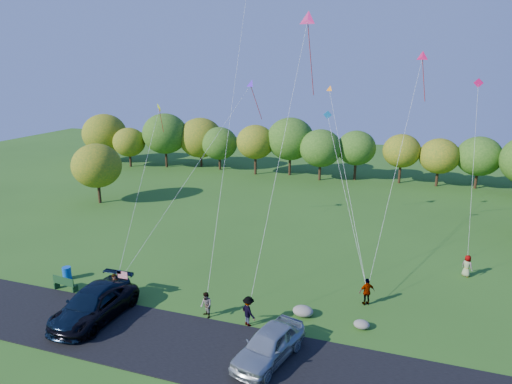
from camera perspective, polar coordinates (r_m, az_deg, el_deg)
ground at (r=31.07m, az=-6.14°, el=-14.47°), size 140.00×140.00×0.00m
asphalt_lane at (r=28.04m, az=-9.75°, el=-18.19°), size 44.00×6.00×0.06m
treeline at (r=62.20m, az=8.19°, el=5.40°), size 75.78×27.58×8.46m
minivan_dark at (r=31.13m, az=-19.57°, el=-13.35°), size 3.06×6.31×1.73m
minivan_navy at (r=31.36m, az=-19.87°, el=-13.01°), size 2.73×6.49×1.87m
minivan_silver at (r=25.95m, az=1.63°, el=-18.55°), size 3.38×5.63×1.80m
flyer_a at (r=33.01m, az=-17.17°, el=-11.31°), size 0.84×0.78×1.93m
flyer_b at (r=29.89m, az=-6.25°, el=-13.88°), size 1.05×1.03×1.71m
flyer_c at (r=28.88m, az=-0.95°, el=-14.68°), size 1.42×1.32×1.93m
flyer_d at (r=31.96m, az=13.71°, el=-12.01°), size 1.18×0.98×1.89m
flyer_e at (r=38.44m, az=24.87°, el=-8.38°), size 0.98×0.94×1.69m
park_bench at (r=35.71m, az=-22.84°, el=-10.46°), size 1.94×0.57×1.07m
trash_barrel at (r=37.48m, az=-22.56°, el=-9.34°), size 0.63×0.63×0.95m
flag_assembly at (r=32.57m, az=-16.59°, el=-10.29°), size 0.83×0.54×2.24m
boulder_near at (r=30.29m, az=5.89°, el=-14.59°), size 1.33×1.04×0.67m
boulder_far at (r=29.67m, az=13.06°, el=-15.82°), size 0.98×0.81×0.51m
kites_aloft at (r=39.22m, az=6.25°, el=19.61°), size 25.97×7.75×15.29m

